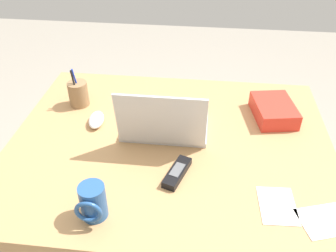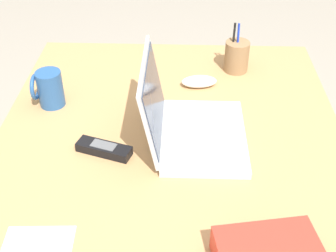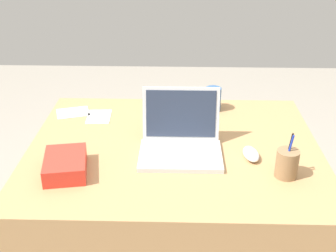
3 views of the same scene
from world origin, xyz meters
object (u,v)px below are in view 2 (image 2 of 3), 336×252
at_px(computer_mouse, 199,81).
at_px(cordless_phone, 104,149).
at_px(coffee_mug_white, 49,88).
at_px(laptop, 188,124).
at_px(pen_holder, 237,56).

distance_m(computer_mouse, cordless_phone, 0.42).
distance_m(computer_mouse, coffee_mug_white, 0.46).
distance_m(coffee_mug_white, cordless_phone, 0.29).
bearing_deg(laptop, pen_holder, -23.19).
xyz_separation_m(laptop, coffee_mug_white, (0.15, 0.40, 0.01)).
bearing_deg(pen_holder, coffee_mug_white, 111.68).
xyz_separation_m(laptop, cordless_phone, (-0.07, 0.21, -0.03)).
bearing_deg(computer_mouse, laptop, 165.06).
bearing_deg(computer_mouse, coffee_mug_white, 97.95).
bearing_deg(coffee_mug_white, pen_holder, -68.32).
bearing_deg(pen_holder, cordless_phone, 139.71).
bearing_deg(computer_mouse, cordless_phone, 136.10).
bearing_deg(cordless_phone, computer_mouse, -36.80).
height_order(coffee_mug_white, cordless_phone, coffee_mug_white).
relative_size(laptop, computer_mouse, 2.81).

